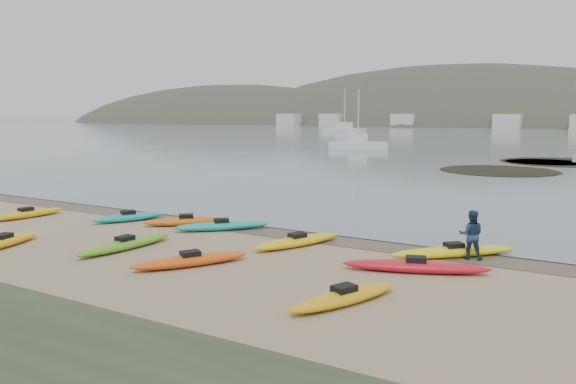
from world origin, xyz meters
The scene contains 6 objects.
ground centered at (0.00, 0.00, 0.00)m, with size 600.00×600.00×0.00m, color tan.
wet_sand centered at (0.00, -0.30, 0.00)m, with size 60.00×60.00×0.00m, color brown.
kayaks centered at (0.03, -3.26, 0.17)m, with size 24.12×9.74×0.34m.
person_east centered at (7.08, -0.80, 0.77)m, with size 0.75×0.59×1.55m, color navy.
kelp_mats centered at (4.98, 34.14, 0.03)m, with size 13.23×20.49×0.04m.
moored_boats centered at (-1.18, 80.72, 0.57)m, with size 94.49×84.60×1.29m.
Camera 1 is at (10.86, -18.33, 4.54)m, focal length 35.00 mm.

